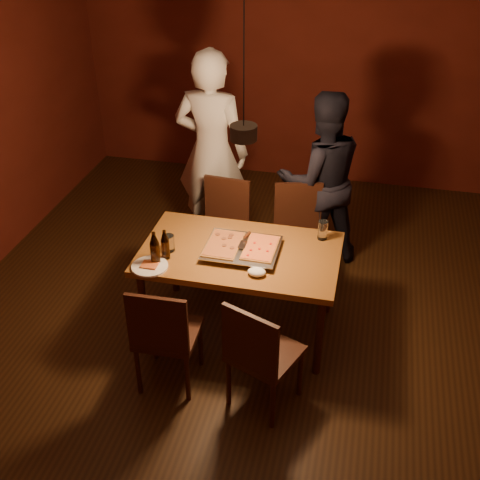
% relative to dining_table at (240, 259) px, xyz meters
% --- Properties ---
extents(room_shell, '(6.00, 6.00, 6.00)m').
position_rel_dining_table_xyz_m(room_shell, '(0.05, -0.10, 0.72)').
color(room_shell, '#341F0E').
rests_on(room_shell, ground).
extents(dining_table, '(1.50, 0.90, 0.75)m').
position_rel_dining_table_xyz_m(dining_table, '(0.00, 0.00, 0.00)').
color(dining_table, '#915A25').
rests_on(dining_table, floor).
extents(chair_far_left, '(0.46, 0.46, 0.49)m').
position_rel_dining_table_xyz_m(chair_far_left, '(-0.33, 0.78, -0.14)').
color(chair_far_left, '#38190F').
rests_on(chair_far_left, floor).
extents(chair_far_right, '(0.51, 0.51, 0.49)m').
position_rel_dining_table_xyz_m(chair_far_right, '(0.33, 0.84, -0.14)').
color(chair_far_right, '#38190F').
rests_on(chair_far_right, floor).
extents(chair_near_left, '(0.43, 0.43, 0.49)m').
position_rel_dining_table_xyz_m(chair_near_left, '(-0.36, -0.75, -0.14)').
color(chair_near_left, '#38190F').
rests_on(chair_near_left, floor).
extents(chair_near_right, '(0.55, 0.55, 0.49)m').
position_rel_dining_table_xyz_m(chair_near_right, '(0.31, -0.79, -0.14)').
color(chair_near_right, '#38190F').
rests_on(chair_near_right, floor).
extents(pizza_tray, '(0.59, 0.50, 0.05)m').
position_rel_dining_table_xyz_m(pizza_tray, '(0.02, -0.01, 0.10)').
color(pizza_tray, silver).
rests_on(pizza_tray, dining_table).
extents(pizza_meat, '(0.25, 0.40, 0.02)m').
position_rel_dining_table_xyz_m(pizza_meat, '(-0.12, -0.02, 0.13)').
color(pizza_meat, maroon).
rests_on(pizza_meat, pizza_tray).
extents(pizza_cheese, '(0.24, 0.38, 0.02)m').
position_rel_dining_table_xyz_m(pizza_cheese, '(0.16, -0.00, 0.13)').
color(pizza_cheese, gold).
rests_on(pizza_cheese, pizza_tray).
extents(spatula, '(0.12, 0.25, 0.04)m').
position_rel_dining_table_xyz_m(spatula, '(0.01, -0.00, 0.14)').
color(spatula, silver).
rests_on(spatula, pizza_tray).
extents(beer_bottle_a, '(0.07, 0.07, 0.27)m').
position_rel_dining_table_xyz_m(beer_bottle_a, '(-0.56, -0.29, 0.21)').
color(beer_bottle_a, black).
rests_on(beer_bottle_a, dining_table).
extents(beer_bottle_b, '(0.06, 0.06, 0.24)m').
position_rel_dining_table_xyz_m(beer_bottle_b, '(-0.52, -0.21, 0.19)').
color(beer_bottle_b, black).
rests_on(beer_bottle_b, dining_table).
extents(water_glass_left, '(0.08, 0.08, 0.13)m').
position_rel_dining_table_xyz_m(water_glass_left, '(-0.52, -0.11, 0.14)').
color(water_glass_left, silver).
rests_on(water_glass_left, dining_table).
extents(water_glass_right, '(0.08, 0.08, 0.16)m').
position_rel_dining_table_xyz_m(water_glass_right, '(0.59, 0.32, 0.15)').
color(water_glass_right, silver).
rests_on(water_glass_right, dining_table).
extents(plate_slice, '(0.27, 0.27, 0.03)m').
position_rel_dining_table_xyz_m(plate_slice, '(-0.59, -0.36, 0.08)').
color(plate_slice, white).
rests_on(plate_slice, dining_table).
extents(napkin, '(0.13, 0.10, 0.05)m').
position_rel_dining_table_xyz_m(napkin, '(0.19, -0.28, 0.10)').
color(napkin, white).
rests_on(napkin, dining_table).
extents(diner_white, '(0.73, 0.51, 1.92)m').
position_rel_dining_table_xyz_m(diner_white, '(-0.56, 1.26, 0.28)').
color(diner_white, silver).
rests_on(diner_white, floor).
extents(diner_dark, '(0.97, 0.87, 1.64)m').
position_rel_dining_table_xyz_m(diner_dark, '(0.47, 1.20, 0.14)').
color(diner_dark, black).
rests_on(diner_dark, floor).
extents(pendant_lamp, '(0.18, 0.18, 1.10)m').
position_rel_dining_table_xyz_m(pendant_lamp, '(0.05, -0.10, 1.08)').
color(pendant_lamp, black).
rests_on(pendant_lamp, ceiling).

